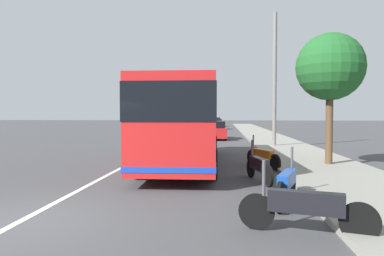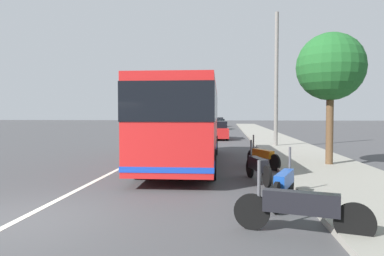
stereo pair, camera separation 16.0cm
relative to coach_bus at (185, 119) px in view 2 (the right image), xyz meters
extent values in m
plane|color=#424244|center=(-8.07, 2.39, -1.93)|extent=(220.00, 220.00, 0.00)
cube|color=gray|center=(1.93, -5.39, -1.86)|extent=(110.00, 3.60, 0.14)
cube|color=silver|center=(1.93, 2.39, -1.92)|extent=(110.00, 0.16, 0.01)
cube|color=red|center=(0.00, 0.00, -0.11)|extent=(10.58, 2.80, 2.94)
cube|color=black|center=(0.00, 0.00, 0.53)|extent=(10.62, 2.84, 1.11)
cube|color=#193FB2|center=(0.00, 0.00, -1.33)|extent=(10.61, 2.83, 0.16)
cylinder|color=black|center=(3.34, 1.26, -1.43)|extent=(1.01, 0.32, 1.00)
cylinder|color=black|center=(3.39, -1.12, -1.43)|extent=(1.01, 0.32, 1.00)
cylinder|color=black|center=(-3.39, 1.12, -1.43)|extent=(1.01, 0.32, 1.00)
cylinder|color=black|center=(-3.34, -1.26, -1.43)|extent=(1.01, 0.32, 1.00)
cylinder|color=black|center=(-8.13, -2.21, -1.60)|extent=(0.26, 0.66, 0.66)
cylinder|color=black|center=(-8.61, -3.85, -1.60)|extent=(0.26, 0.66, 0.66)
cube|color=black|center=(-8.37, -3.03, -1.35)|extent=(0.59, 1.30, 0.38)
cylinder|color=#4C4C51|center=(-8.17, -2.33, -1.00)|extent=(0.06, 0.06, 0.70)
cylinder|color=black|center=(-5.43, -3.37, -1.59)|extent=(0.66, 0.30, 0.68)
cylinder|color=black|center=(-7.02, -2.81, -1.59)|extent=(0.66, 0.30, 0.68)
cube|color=#1947A5|center=(-6.23, -3.09, -1.34)|extent=(1.27, 0.65, 0.33)
cylinder|color=#4C4C51|center=(-5.55, -3.33, -0.99)|extent=(0.06, 0.06, 0.70)
cylinder|color=black|center=(-2.79, -2.51, -1.61)|extent=(0.63, 0.23, 0.63)
cylinder|color=black|center=(-4.34, -2.90, -1.61)|extent=(0.63, 0.23, 0.63)
cube|color=black|center=(-3.56, -2.71, -1.36)|extent=(1.22, 0.53, 0.38)
cylinder|color=#4C4C51|center=(-2.90, -2.54, -1.01)|extent=(0.06, 0.06, 0.70)
cylinder|color=black|center=(0.12, -2.78, -1.62)|extent=(0.59, 0.36, 0.62)
cylinder|color=black|center=(-1.34, -3.53, -1.62)|extent=(0.59, 0.36, 0.62)
cube|color=orange|center=(-0.61, -3.16, -1.37)|extent=(1.21, 0.78, 0.30)
cylinder|color=#4C4C51|center=(0.01, -2.84, -1.02)|extent=(0.06, 0.06, 0.70)
cube|color=red|center=(14.93, -0.85, -1.35)|extent=(4.77, 2.09, 0.80)
cube|color=black|center=(14.91, -0.85, -0.68)|extent=(2.61, 1.81, 0.54)
cylinder|color=black|center=(16.41, 0.06, -1.61)|extent=(0.65, 0.26, 0.64)
cylinder|color=black|center=(16.52, -1.56, -1.61)|extent=(0.65, 0.26, 0.64)
cylinder|color=black|center=(13.34, -0.15, -1.61)|extent=(0.65, 0.26, 0.64)
cylinder|color=black|center=(13.45, -1.77, -1.61)|extent=(0.65, 0.26, 0.64)
cube|color=#2D7238|center=(34.07, -0.57, -1.37)|extent=(4.15, 1.91, 0.75)
cube|color=black|center=(34.07, -0.57, -0.74)|extent=(2.09, 1.70, 0.51)
cylinder|color=black|center=(35.45, 0.19, -1.61)|extent=(0.65, 0.24, 0.64)
cylinder|color=black|center=(35.40, -1.43, -1.61)|extent=(0.65, 0.24, 0.64)
cylinder|color=black|center=(32.74, 0.28, -1.61)|extent=(0.65, 0.24, 0.64)
cylinder|color=black|center=(32.69, -1.34, -1.61)|extent=(0.65, 0.24, 0.64)
cube|color=red|center=(44.31, -0.25, -1.36)|extent=(4.06, 1.80, 0.77)
cube|color=black|center=(44.27, -0.25, -0.68)|extent=(1.92, 1.65, 0.59)
cylinder|color=black|center=(45.65, 0.56, -1.61)|extent=(0.64, 0.22, 0.64)
cylinder|color=black|center=(45.65, -1.07, -1.61)|extent=(0.64, 0.22, 0.64)
cylinder|color=black|center=(42.97, 0.57, -1.61)|extent=(0.64, 0.22, 0.64)
cylinder|color=black|center=(42.97, -1.07, -1.61)|extent=(0.64, 0.22, 0.64)
cylinder|color=brown|center=(-0.30, -5.78, -0.34)|extent=(0.28, 0.28, 3.18)
sphere|color=#1E5B26|center=(-0.30, -5.78, 2.05)|extent=(2.64, 2.64, 2.64)
cylinder|color=slate|center=(7.82, -4.80, 2.30)|extent=(0.24, 0.24, 8.45)
camera|label=1|loc=(-14.53, -1.59, 0.19)|focal=32.65mm
camera|label=2|loc=(-14.52, -1.75, 0.19)|focal=32.65mm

